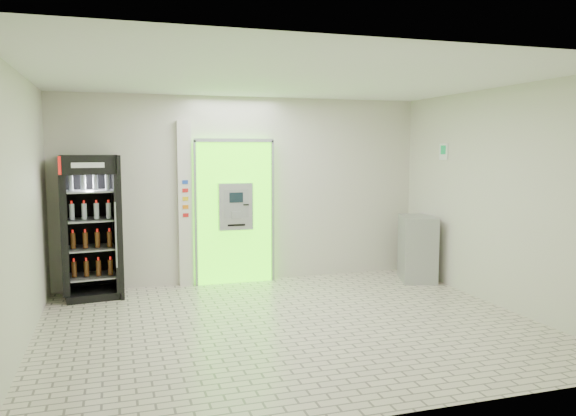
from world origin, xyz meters
name	(u,v)px	position (x,y,z in m)	size (l,w,h in m)	color
ground	(291,325)	(0.00, 0.00, 0.00)	(6.00, 6.00, 0.00)	beige
room_shell	(291,176)	(0.00, 0.00, 1.84)	(6.00, 6.00, 6.00)	beige
atm_assembly	(234,211)	(-0.20, 2.41, 1.17)	(1.30, 0.24, 2.33)	#46E90B
pillar	(185,204)	(-0.98, 2.45, 1.30)	(0.22, 0.11, 2.60)	silver
beverage_cooler	(91,229)	(-2.38, 2.15, 1.00)	(0.86, 0.80, 2.08)	black
steel_cabinet	(417,248)	(2.72, 1.69, 0.53)	(0.78, 0.93, 1.06)	#9D9FA4
exit_sign	(444,152)	(2.99, 1.40, 2.12)	(0.02, 0.22, 0.26)	white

